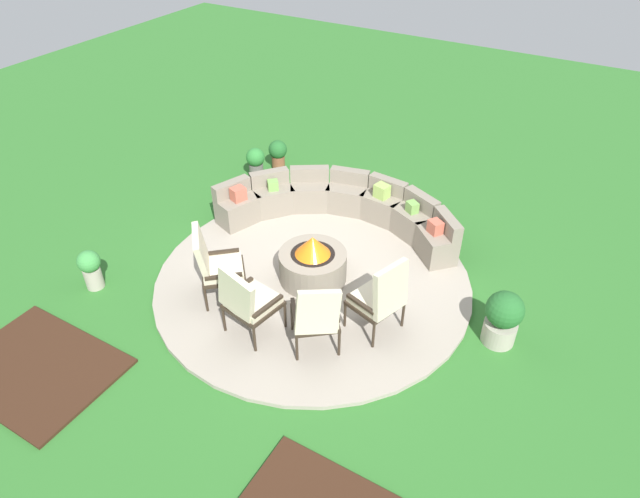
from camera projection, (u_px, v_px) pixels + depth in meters
ground_plane at (313, 281)px, 8.03m from camera, size 24.00×24.00×0.00m
patio_circle at (313, 280)px, 8.01m from camera, size 4.49×4.49×0.06m
mulch_bed_left at (37, 369)px, 6.69m from camera, size 1.91×1.41×0.04m
fire_pit at (313, 263)px, 7.82m from camera, size 0.96×0.96×0.72m
curved_stone_bench at (341, 207)px, 8.97m from camera, size 3.80×1.89×0.69m
lounge_chair_front_left at (215, 264)px, 7.36m from camera, size 0.82×0.86×1.11m
lounge_chair_front_right at (247, 300)px, 6.80m from camera, size 0.69×0.68×1.09m
lounge_chair_back_left at (316, 315)px, 6.60m from camera, size 0.78×0.80×1.04m
lounge_chair_back_right at (381, 296)px, 6.83m from camera, size 0.71×0.72×1.10m
potted_plant_0 at (256, 162)px, 10.21m from camera, size 0.34×0.34×0.61m
potted_plant_1 at (503, 317)px, 6.85m from camera, size 0.47×0.47×0.76m
potted_plant_2 at (278, 153)px, 10.52m from camera, size 0.35×0.35×0.58m
potted_plant_3 at (90, 267)px, 7.73m from camera, size 0.32×0.32×0.61m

